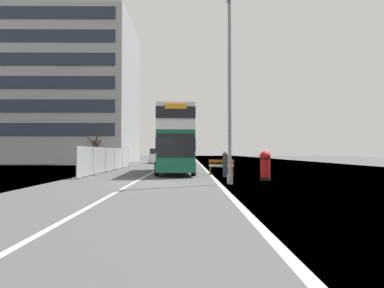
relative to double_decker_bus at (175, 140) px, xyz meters
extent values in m
cube|color=#4C4C4F|center=(-0.79, -8.59, -2.61)|extent=(140.00, 280.00, 0.10)
cube|color=#B2AFA8|center=(2.68, -8.59, -2.56)|extent=(0.24, 196.00, 0.01)
cube|color=silver|center=(-1.82, -8.59, -2.56)|extent=(0.16, 168.00, 0.01)
cube|color=#145638|center=(0.00, 0.01, -0.85)|extent=(3.07, 11.06, 2.70)
cube|color=silver|center=(0.00, 0.01, 0.70)|extent=(3.07, 11.06, 0.40)
cube|color=silver|center=(0.00, 0.01, 1.57)|extent=(3.04, 10.95, 1.35)
cube|color=black|center=(0.00, 0.01, -0.45)|extent=(3.10, 11.17, 0.86)
cube|color=black|center=(0.00, 0.01, 1.57)|extent=(3.09, 11.11, 0.74)
cube|color=black|center=(0.30, -5.47, -0.52)|extent=(2.29, 0.18, 1.49)
cube|color=orange|center=(0.30, -5.47, 1.94)|extent=(1.37, 0.13, 0.32)
cube|color=#145638|center=(0.00, 0.01, -2.03)|extent=(3.10, 11.17, 0.36)
cylinder|color=black|center=(-1.06, -3.44, -2.06)|extent=(0.35, 1.01, 1.00)
cylinder|color=black|center=(1.42, -3.31, -2.06)|extent=(0.35, 1.01, 1.00)
cylinder|color=black|center=(-1.40, 2.94, -2.06)|extent=(0.35, 1.01, 1.00)
cylinder|color=black|center=(1.08, 3.08, -2.06)|extent=(0.35, 1.01, 1.00)
cylinder|color=gray|center=(3.21, -9.25, 2.16)|extent=(0.18, 0.18, 9.43)
cylinder|color=gray|center=(3.21, -9.25, -2.31)|extent=(0.29, 0.29, 0.50)
cylinder|color=black|center=(5.52, -7.05, -2.47)|extent=(0.61, 0.61, 0.18)
cylinder|color=#B71414|center=(5.52, -7.05, -1.78)|extent=(0.57, 0.57, 1.20)
sphere|color=#B71414|center=(5.52, -7.05, -1.18)|extent=(0.63, 0.63, 0.63)
cube|color=black|center=(5.52, -7.35, -1.32)|extent=(0.22, 0.03, 0.07)
cube|color=orange|center=(3.46, -2.22, -1.57)|extent=(1.77, 0.42, 0.20)
cube|color=white|center=(3.46, -2.22, -1.89)|extent=(1.77, 0.42, 0.20)
cube|color=orange|center=(2.67, -2.06, -2.06)|extent=(0.08, 0.08, 0.99)
cube|color=black|center=(2.67, -2.06, -2.52)|extent=(0.22, 0.46, 0.08)
cube|color=orange|center=(4.25, -2.37, -2.06)|extent=(0.08, 0.08, 0.99)
cube|color=black|center=(4.25, -2.37, -2.52)|extent=(0.22, 0.46, 0.08)
cube|color=#A8AAAD|center=(-5.62, -4.44, -1.53)|extent=(0.04, 3.26, 1.95)
cube|color=#A8AAAD|center=(-5.62, -1.04, -1.53)|extent=(0.04, 3.26, 1.95)
cube|color=#A8AAAD|center=(-5.62, 2.36, -1.53)|extent=(0.04, 3.26, 1.95)
cube|color=#A8AAAD|center=(-5.62, 5.76, -1.53)|extent=(0.04, 3.26, 1.95)
cube|color=#A8AAAD|center=(-5.62, 9.16, -1.53)|extent=(0.04, 3.26, 1.95)
cylinder|color=#939699|center=(-5.62, -6.14, -1.53)|extent=(0.06, 0.06, 2.05)
cube|color=gray|center=(-5.62, -6.14, -2.50)|extent=(0.44, 0.20, 0.12)
cylinder|color=#939699|center=(-5.62, -2.74, -1.53)|extent=(0.06, 0.06, 2.05)
cube|color=gray|center=(-5.62, -2.74, -2.50)|extent=(0.44, 0.20, 0.12)
cylinder|color=#939699|center=(-5.62, 0.66, -1.53)|extent=(0.06, 0.06, 2.05)
cube|color=gray|center=(-5.62, 0.66, -2.50)|extent=(0.44, 0.20, 0.12)
cylinder|color=#939699|center=(-5.62, 4.06, -1.53)|extent=(0.06, 0.06, 2.05)
cube|color=gray|center=(-5.62, 4.06, -2.50)|extent=(0.44, 0.20, 0.12)
cylinder|color=#939699|center=(-5.62, 7.46, -1.53)|extent=(0.06, 0.06, 2.05)
cube|color=gray|center=(-5.62, 7.46, -2.50)|extent=(0.44, 0.20, 0.12)
cylinder|color=#939699|center=(-5.62, 10.86, -1.53)|extent=(0.06, 0.06, 2.05)
cube|color=gray|center=(-5.62, 10.86, -2.50)|extent=(0.44, 0.20, 0.12)
cube|color=gray|center=(0.68, 15.47, -1.80)|extent=(1.72, 4.17, 1.15)
cube|color=black|center=(0.68, 15.47, -0.81)|extent=(1.58, 2.29, 0.83)
cylinder|color=black|center=(1.54, 16.76, -2.26)|extent=(0.20, 0.60, 0.60)
cylinder|color=black|center=(-0.18, 16.76, -2.26)|extent=(0.20, 0.60, 0.60)
cylinder|color=black|center=(1.54, 14.18, -2.26)|extent=(0.20, 0.60, 0.60)
cylinder|color=black|center=(-0.18, 14.18, -2.26)|extent=(0.20, 0.60, 0.60)
cube|color=silver|center=(-3.71, 22.88, -1.77)|extent=(1.78, 4.01, 1.21)
cube|color=black|center=(-3.71, 22.88, -0.78)|extent=(1.64, 2.21, 0.78)
cylinder|color=black|center=(-2.82, 24.13, -2.26)|extent=(0.20, 0.60, 0.60)
cylinder|color=black|center=(-4.60, 24.13, -2.26)|extent=(0.20, 0.60, 0.60)
cylinder|color=black|center=(-2.82, 21.64, -2.26)|extent=(0.20, 0.60, 0.60)
cylinder|color=black|center=(-4.60, 21.64, -2.26)|extent=(0.20, 0.60, 0.60)
cube|color=gray|center=(0.55, 32.06, -1.72)|extent=(1.73, 4.42, 1.30)
cube|color=black|center=(0.55, 32.06, -0.71)|extent=(1.59, 2.43, 0.71)
cylinder|color=black|center=(1.42, 33.43, -2.26)|extent=(0.20, 0.60, 0.60)
cylinder|color=black|center=(-0.31, 33.43, -2.26)|extent=(0.20, 0.60, 0.60)
cylinder|color=black|center=(1.42, 30.69, -2.26)|extent=(0.20, 0.60, 0.60)
cylinder|color=black|center=(-0.31, 30.69, -2.26)|extent=(0.20, 0.60, 0.60)
cylinder|color=#4C3D2D|center=(-12.09, 20.66, -0.92)|extent=(0.43, 0.43, 3.26)
cylinder|color=#4C3D2D|center=(-11.68, 20.57, 0.14)|extent=(1.04, 0.44, 1.30)
cylinder|color=#4C3D2D|center=(-11.87, 21.20, 0.42)|extent=(0.67, 1.27, 1.29)
cylinder|color=#4C3D2D|center=(-12.07, 21.37, 0.24)|extent=(0.20, 1.52, 1.25)
cylinder|color=#4C3D2D|center=(-12.50, 20.76, 0.17)|extent=(0.99, 0.39, 0.99)
cylinder|color=#4C3D2D|center=(-12.62, 20.36, 0.72)|extent=(1.19, 0.76, 1.00)
cylinder|color=#4C3D2D|center=(-12.23, 20.36, 0.24)|extent=(0.45, 0.77, 1.08)
cylinder|color=#4C3D2D|center=(-11.74, 20.02, 0.81)|extent=(0.92, 1.49, 1.70)
cylinder|color=#2D3342|center=(3.48, -4.47, -2.14)|extent=(0.29, 0.29, 0.83)
cylinder|color=#333338|center=(3.48, -4.47, -1.38)|extent=(0.34, 0.34, 0.70)
sphere|color=beige|center=(3.48, -4.47, -0.92)|extent=(0.22, 0.22, 0.22)
cube|color=#9EA0A3|center=(-23.61, 29.35, 9.07)|extent=(30.40, 17.30, 23.25)
cube|color=#232D3D|center=(-23.61, 20.67, 2.26)|extent=(28.58, 0.08, 1.86)
cube|color=#232D3D|center=(-23.61, 20.67, 5.58)|extent=(28.58, 0.08, 1.86)
cube|color=#232D3D|center=(-23.61, 20.67, 8.90)|extent=(28.58, 0.08, 1.86)
cube|color=#232D3D|center=(-23.61, 20.67, 12.23)|extent=(28.58, 0.08, 1.86)
cube|color=#232D3D|center=(-23.61, 20.67, 15.55)|extent=(28.58, 0.08, 1.86)
cube|color=#232D3D|center=(-23.61, 20.67, 18.87)|extent=(28.58, 0.08, 1.86)
camera|label=1|loc=(1.14, -26.16, -0.93)|focal=31.15mm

